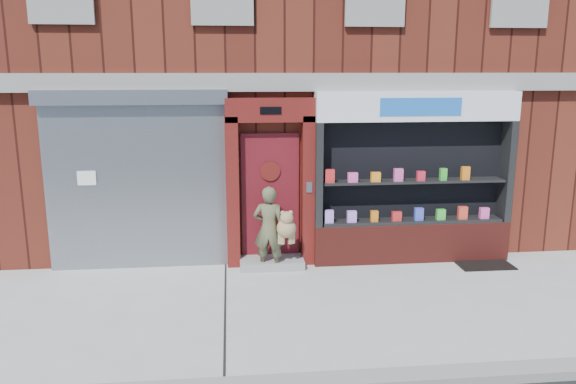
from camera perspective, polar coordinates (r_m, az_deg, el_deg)
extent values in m
plane|color=#9E9E99|center=(8.37, 4.47, -11.36)|extent=(80.00, 80.00, 0.00)
cube|color=gray|center=(6.48, 8.08, -18.47)|extent=(60.00, 0.30, 0.12)
cube|color=#4B1911|center=(13.62, 0.07, 15.08)|extent=(12.00, 8.00, 8.00)
cube|color=gray|center=(9.56, 2.69, 11.09)|extent=(12.00, 0.16, 0.30)
cube|color=gray|center=(9.80, -15.06, 0.39)|extent=(3.00, 0.10, 2.80)
cube|color=slate|center=(9.55, -15.63, 9.27)|extent=(3.10, 0.30, 0.24)
cube|color=white|center=(9.86, -19.78, 1.33)|extent=(0.30, 0.01, 0.24)
cube|color=#53110E|center=(9.61, -5.65, -0.08)|extent=(0.22, 0.28, 2.60)
cube|color=#53110E|center=(9.71, 2.05, 0.10)|extent=(0.22, 0.28, 2.60)
cube|color=#53110E|center=(9.44, -1.84, 8.34)|extent=(1.50, 0.28, 0.40)
cube|color=black|center=(9.29, -1.77, 8.27)|extent=(0.35, 0.01, 0.12)
cube|color=#571016|center=(9.77, -1.83, -0.42)|extent=(1.00, 0.06, 2.20)
cylinder|color=black|center=(9.64, -1.83, 2.13)|extent=(0.28, 0.02, 0.28)
cylinder|color=#53110E|center=(9.63, -1.82, 2.12)|extent=(0.34, 0.02, 0.34)
cube|color=gray|center=(9.82, -1.66, -7.19)|extent=(1.10, 0.55, 0.15)
cube|color=slate|center=(9.54, 2.18, 0.49)|extent=(0.10, 0.02, 0.18)
cube|color=maroon|center=(10.31, 12.33, -4.91)|extent=(3.50, 0.40, 0.70)
cube|color=black|center=(9.61, 3.06, 1.79)|extent=(0.12, 0.40, 1.80)
cube|color=black|center=(10.67, 21.30, 2.02)|extent=(0.12, 0.40, 1.80)
cube|color=black|center=(10.19, 12.33, 2.12)|extent=(3.30, 0.03, 1.80)
cube|color=black|center=(10.20, 12.43, -2.87)|extent=(3.20, 0.36, 0.06)
cube|color=black|center=(10.04, 12.62, 1.09)|extent=(3.20, 0.36, 0.04)
cube|color=white|center=(9.88, 12.98, 8.51)|extent=(3.50, 0.40, 0.50)
cube|color=#1755B1|center=(9.68, 13.37, 8.42)|extent=(1.40, 0.01, 0.30)
cube|color=#B984EE|center=(9.73, 4.19, -2.50)|extent=(0.15, 0.09, 0.22)
cube|color=#B780E7|center=(9.81, 6.49, -2.49)|extent=(0.16, 0.09, 0.20)
cube|color=orange|center=(9.90, 8.75, -2.44)|extent=(0.13, 0.09, 0.19)
cube|color=red|center=(10.01, 10.97, -2.43)|extent=(0.16, 0.09, 0.17)
cube|color=blue|center=(10.13, 13.14, -2.20)|extent=(0.15, 0.09, 0.22)
cube|color=green|center=(10.27, 15.25, -2.22)|extent=(0.15, 0.09, 0.19)
cube|color=#E24028|center=(10.41, 17.31, -2.03)|extent=(0.16, 0.09, 0.23)
cube|color=#E64CA0|center=(10.58, 19.30, -2.03)|extent=(0.16, 0.09, 0.20)
cube|color=red|center=(9.57, 4.25, 1.63)|extent=(0.16, 0.09, 0.23)
cube|color=#EE4FA0|center=(9.65, 6.59, 1.48)|extent=(0.17, 0.09, 0.17)
cube|color=orange|center=(9.75, 8.89, 1.52)|extent=(0.16, 0.09, 0.16)
cube|color=#DE4A93|center=(9.85, 11.14, 1.72)|extent=(0.15, 0.09, 0.22)
cube|color=red|center=(9.98, 13.33, 1.60)|extent=(0.14, 0.09, 0.17)
cube|color=green|center=(10.11, 15.48, 1.74)|extent=(0.12, 0.09, 0.21)
cube|color=orange|center=(10.27, 17.57, 1.83)|extent=(0.14, 0.09, 0.23)
imported|color=brown|center=(9.48, -1.95, -3.75)|extent=(0.60, 0.46, 1.46)
sphere|color=#94744A|center=(9.37, -0.16, -3.71)|extent=(0.33, 0.33, 0.33)
sphere|color=#94744A|center=(9.26, -0.13, -2.64)|extent=(0.22, 0.22, 0.22)
sphere|color=#94744A|center=(9.23, -0.53, -2.13)|extent=(0.08, 0.08, 0.08)
sphere|color=#94744A|center=(9.25, 0.27, -2.11)|extent=(0.08, 0.08, 0.08)
cylinder|color=#94744A|center=(9.40, -0.82, -4.69)|extent=(0.08, 0.08, 0.20)
cylinder|color=#94744A|center=(9.43, 0.50, -4.65)|extent=(0.08, 0.08, 0.20)
cylinder|color=#94744A|center=(9.39, -0.55, -4.72)|extent=(0.08, 0.08, 0.20)
cylinder|color=#94744A|center=(9.40, 0.25, -4.69)|extent=(0.08, 0.08, 0.20)
cube|color=black|center=(10.53, 19.23, -6.90)|extent=(0.95, 0.67, 0.02)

